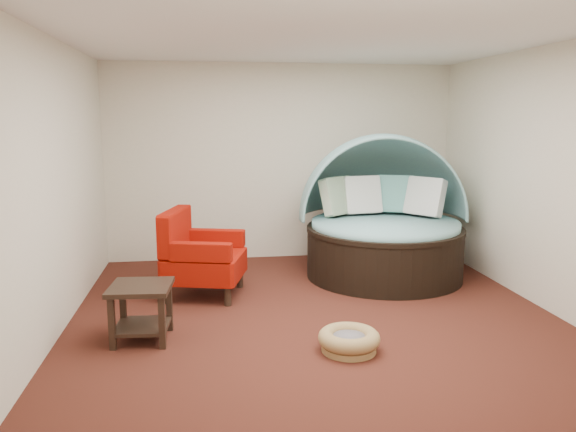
{
  "coord_description": "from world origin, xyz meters",
  "views": [
    {
      "loc": [
        -1.08,
        -5.56,
        2.05
      ],
      "look_at": [
        -0.18,
        0.6,
        0.95
      ],
      "focal_mm": 35.0,
      "sensor_mm": 36.0,
      "label": 1
    }
  ],
  "objects": [
    {
      "name": "red_armchair",
      "position": [
        -1.19,
        0.82,
        0.46
      ],
      "size": [
        1.04,
        1.04,
        1.0
      ],
      "rotation": [
        0.0,
        0.0,
        -0.26
      ],
      "color": "black",
      "rests_on": "floor"
    },
    {
      "name": "canopy_daybed",
      "position": [
        1.18,
        1.37,
        0.85
      ],
      "size": [
        2.32,
        2.24,
        1.84
      ],
      "rotation": [
        0.0,
        0.0,
        -0.12
      ],
      "color": "black",
      "rests_on": "floor"
    },
    {
      "name": "floor",
      "position": [
        0.0,
        0.0,
        0.0
      ],
      "size": [
        5.0,
        5.0,
        0.0
      ],
      "primitive_type": "plane",
      "color": "#4E2116",
      "rests_on": "ground"
    },
    {
      "name": "pet_basket",
      "position": [
        0.13,
        -0.99,
        0.1
      ],
      "size": [
        0.7,
        0.7,
        0.19
      ],
      "rotation": [
        0.0,
        0.0,
        0.31
      ],
      "color": "olive",
      "rests_on": "floor"
    },
    {
      "name": "wall_front",
      "position": [
        0.0,
        -2.5,
        1.4
      ],
      "size": [
        5.0,
        0.0,
        5.0
      ],
      "primitive_type": "plane",
      "rotation": [
        -1.57,
        0.0,
        0.0
      ],
      "color": "beige",
      "rests_on": "floor"
    },
    {
      "name": "wall_right",
      "position": [
        2.5,
        0.0,
        1.4
      ],
      "size": [
        0.0,
        5.0,
        5.0
      ],
      "primitive_type": "plane",
      "rotation": [
        1.57,
        0.0,
        -1.57
      ],
      "color": "beige",
      "rests_on": "floor"
    },
    {
      "name": "ceiling",
      "position": [
        0.0,
        0.0,
        2.8
      ],
      "size": [
        5.0,
        5.0,
        0.0
      ],
      "primitive_type": "plane",
      "rotation": [
        3.14,
        0.0,
        0.0
      ],
      "color": "white",
      "rests_on": "wall_back"
    },
    {
      "name": "wall_back",
      "position": [
        0.0,
        2.5,
        1.4
      ],
      "size": [
        5.0,
        0.0,
        5.0
      ],
      "primitive_type": "plane",
      "rotation": [
        1.57,
        0.0,
        0.0
      ],
      "color": "beige",
      "rests_on": "floor"
    },
    {
      "name": "wall_left",
      "position": [
        -2.5,
        0.0,
        1.4
      ],
      "size": [
        0.0,
        5.0,
        5.0
      ],
      "primitive_type": "plane",
      "rotation": [
        1.57,
        0.0,
        1.57
      ],
      "color": "beige",
      "rests_on": "floor"
    },
    {
      "name": "side_table",
      "position": [
        -1.71,
        -0.46,
        0.34
      ],
      "size": [
        0.59,
        0.59,
        0.53
      ],
      "rotation": [
        0.0,
        0.0,
        -0.08
      ],
      "color": "black",
      "rests_on": "floor"
    }
  ]
}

